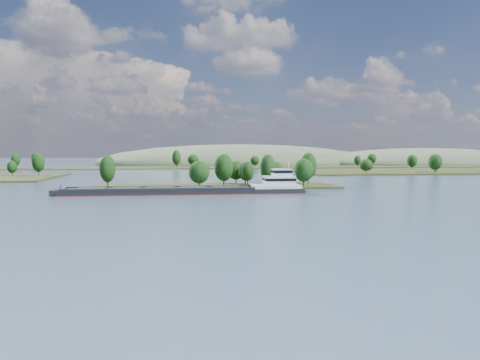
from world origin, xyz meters
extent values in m
plane|color=#394D63|center=(0.00, 120.00, 0.00)|extent=(1800.00, 1800.00, 0.00)
cube|color=black|center=(0.00, 180.00, 0.00)|extent=(100.00, 30.00, 1.20)
cylinder|color=black|center=(20.48, 170.57, 2.72)|extent=(0.50, 0.50, 4.24)
ellipsoid|color=black|center=(20.48, 170.57, 8.11)|extent=(6.25, 6.25, 10.90)
cylinder|color=black|center=(10.78, 191.85, 2.22)|extent=(0.50, 0.50, 3.25)
ellipsoid|color=black|center=(10.78, 191.85, 6.36)|extent=(7.67, 7.67, 8.36)
cylinder|color=black|center=(3.33, 173.76, 2.75)|extent=(0.50, 0.50, 4.29)
ellipsoid|color=black|center=(3.33, 173.76, 8.20)|extent=(7.59, 7.59, 11.03)
cylinder|color=black|center=(13.94, 185.55, 2.18)|extent=(0.50, 0.50, 3.15)
ellipsoid|color=black|center=(13.94, 185.55, 6.19)|extent=(5.88, 5.88, 8.11)
cylinder|color=black|center=(-6.76, 168.89, 2.32)|extent=(0.50, 0.50, 3.44)
ellipsoid|color=black|center=(-6.76, 168.89, 6.69)|extent=(8.00, 8.00, 8.83)
cylinder|color=black|center=(-41.83, 176.23, 2.66)|extent=(0.50, 0.50, 4.13)
ellipsoid|color=black|center=(-41.83, 176.23, 7.91)|extent=(6.17, 6.17, 10.62)
cylinder|color=black|center=(14.58, 183.68, 2.20)|extent=(0.50, 0.50, 3.20)
ellipsoid|color=black|center=(14.58, 183.68, 6.27)|extent=(5.42, 5.42, 8.23)
cylinder|color=black|center=(41.80, 185.88, 2.81)|extent=(0.50, 0.50, 4.42)
ellipsoid|color=black|center=(41.80, 185.88, 8.44)|extent=(7.14, 7.14, 11.38)
cylinder|color=black|center=(35.10, 170.34, 2.45)|extent=(0.50, 0.50, 3.69)
ellipsoid|color=black|center=(35.10, 170.34, 7.14)|extent=(7.60, 7.60, 9.50)
cylinder|color=black|center=(26.88, 185.61, 2.17)|extent=(0.50, 0.50, 3.14)
ellipsoid|color=black|center=(26.88, 185.61, 6.16)|extent=(8.32, 8.32, 8.07)
cylinder|color=black|center=(-91.87, 269.45, 2.89)|extent=(0.50, 0.50, 4.18)
ellipsoid|color=black|center=(-91.87, 269.45, 8.21)|extent=(6.91, 6.91, 10.76)
cylinder|color=black|center=(-106.39, 270.32, 2.20)|extent=(0.50, 0.50, 2.79)
ellipsoid|color=black|center=(-106.39, 270.32, 5.74)|extent=(5.35, 5.35, 7.18)
cylinder|color=black|center=(103.96, 267.42, 2.27)|extent=(0.50, 0.50, 2.94)
ellipsoid|color=black|center=(103.96, 267.42, 6.00)|extent=(8.32, 8.32, 7.55)
cylinder|color=black|center=(148.95, 264.42, 2.79)|extent=(0.50, 0.50, 3.97)
ellipsoid|color=black|center=(148.95, 264.42, 7.83)|extent=(8.67, 8.67, 10.21)
cylinder|color=black|center=(160.04, 281.29, 2.55)|extent=(0.50, 0.50, 3.51)
ellipsoid|color=black|center=(160.04, 281.29, 7.01)|extent=(6.51, 6.51, 9.02)
cylinder|color=black|center=(162.50, 317.90, 2.62)|extent=(0.50, 0.50, 3.64)
ellipsoid|color=black|center=(162.50, 317.90, 7.26)|extent=(7.53, 7.53, 9.37)
cube|color=black|center=(0.00, 400.00, 0.00)|extent=(900.00, 60.00, 1.20)
cylinder|color=black|center=(-143.70, 398.24, 2.55)|extent=(0.50, 0.50, 3.91)
ellipsoid|color=black|center=(-143.70, 398.24, 7.52)|extent=(7.14, 7.14, 10.05)
cylinder|color=black|center=(145.28, 380.17, 2.27)|extent=(0.50, 0.50, 3.33)
ellipsoid|color=black|center=(145.28, 380.17, 6.50)|extent=(6.04, 6.04, 8.57)
cylinder|color=black|center=(2.47, 404.11, 2.44)|extent=(0.50, 0.50, 3.68)
ellipsoid|color=black|center=(2.47, 404.11, 7.12)|extent=(9.64, 9.64, 9.46)
cylinder|color=black|center=(174.50, 415.64, 2.49)|extent=(0.50, 0.50, 3.77)
ellipsoid|color=black|center=(174.50, 415.64, 7.28)|extent=(8.80, 8.80, 9.70)
cylinder|color=black|center=(-127.47, 395.96, 2.75)|extent=(0.50, 0.50, 4.29)
ellipsoid|color=black|center=(-127.47, 395.96, 8.20)|extent=(6.44, 6.44, 11.03)
cylinder|color=black|center=(55.66, 391.39, 2.23)|extent=(0.50, 0.50, 3.26)
ellipsoid|color=black|center=(55.66, 391.39, 6.38)|extent=(8.09, 8.09, 8.38)
cylinder|color=black|center=(-12.38, 383.02, 3.04)|extent=(0.50, 0.50, 4.89)
ellipsoid|color=black|center=(-12.38, 383.02, 9.26)|extent=(7.26, 7.26, 12.57)
ellipsoid|color=#45543A|center=(260.00, 470.00, 0.00)|extent=(260.00, 140.00, 36.00)
ellipsoid|color=#45543A|center=(60.00, 500.00, 0.00)|extent=(320.00, 160.00, 44.00)
cube|color=black|center=(-12.98, 152.09, 0.52)|extent=(83.63, 12.01, 2.29)
cube|color=maroon|center=(-12.98, 152.09, 0.05)|extent=(83.85, 12.22, 0.26)
cube|color=black|center=(-21.23, 157.36, 1.98)|extent=(64.67, 1.64, 0.83)
cube|color=black|center=(-21.42, 147.14, 1.98)|extent=(64.67, 1.64, 0.83)
cube|color=black|center=(-21.32, 152.25, 1.83)|extent=(62.75, 10.57, 0.31)
cube|color=black|center=(-44.27, 152.69, 2.14)|extent=(9.55, 8.73, 0.37)
cube|color=black|center=(-32.80, 152.47, 2.14)|extent=(9.55, 8.73, 0.37)
cube|color=black|center=(-21.32, 152.25, 2.14)|extent=(9.55, 8.73, 0.37)
cube|color=black|center=(-9.85, 152.03, 2.14)|extent=(9.55, 8.73, 0.37)
cube|color=black|center=(1.62, 151.82, 2.14)|extent=(9.55, 8.73, 0.37)
cube|color=black|center=(-55.22, 152.89, 0.94)|extent=(3.31, 9.45, 2.09)
cylinder|color=black|center=(-54.18, 152.87, 2.40)|extent=(0.26, 0.26, 2.29)
cube|color=silver|center=(19.35, 151.48, 2.29)|extent=(16.88, 10.33, 1.25)
cube|color=silver|center=(20.40, 151.46, 4.38)|extent=(10.59, 8.54, 3.13)
cube|color=black|center=(20.40, 151.46, 4.80)|extent=(10.80, 8.75, 0.94)
cube|color=silver|center=(21.44, 151.44, 7.09)|extent=(6.38, 6.38, 2.29)
cube|color=black|center=(21.44, 151.44, 7.51)|extent=(6.59, 6.59, 0.83)
cube|color=silver|center=(21.44, 151.44, 8.35)|extent=(6.80, 6.80, 0.21)
cylinder|color=silver|center=(24.05, 151.39, 9.60)|extent=(0.21, 0.21, 2.71)
cylinder|color=black|center=(17.33, 154.65, 8.55)|extent=(0.53, 0.53, 1.25)
camera|label=1|loc=(-17.86, -10.51, 14.93)|focal=35.00mm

